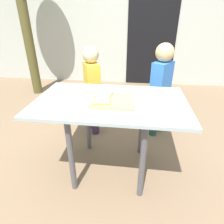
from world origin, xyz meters
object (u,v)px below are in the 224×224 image
at_px(pizza_slice_far_left, 104,95).
at_px(pizza_slice_near_left, 102,101).
at_px(plate_white_right, 139,95).
at_px(child_left, 92,86).
at_px(dining_table, 111,110).
at_px(cutting_board, 113,100).
at_px(child_right, 161,84).

xyz_separation_m(pizza_slice_far_left, pizza_slice_near_left, (0.01, -0.12, 0.00)).
bearing_deg(plate_white_right, child_left, 135.61).
bearing_deg(plate_white_right, dining_table, -150.20).
bearing_deg(pizza_slice_far_left, dining_table, -34.64).
height_order(cutting_board, child_right, child_right).
relative_size(cutting_board, pizza_slice_far_left, 2.38).
bearing_deg(dining_table, plate_white_right, 29.80).
distance_m(pizza_slice_far_left, pizza_slice_near_left, 0.12).
xyz_separation_m(dining_table, plate_white_right, (0.22, 0.13, 0.09)).
relative_size(pizza_slice_far_left, pizza_slice_near_left, 1.02).
xyz_separation_m(pizza_slice_far_left, child_right, (0.52, 0.64, -0.11)).
xyz_separation_m(dining_table, child_right, (0.46, 0.68, 0.00)).
height_order(dining_table, cutting_board, cutting_board).
relative_size(dining_table, pizza_slice_near_left, 8.89).
bearing_deg(pizza_slice_near_left, cutting_board, 38.35).
distance_m(cutting_board, child_right, 0.83).
bearing_deg(child_left, cutting_board, -64.32).
xyz_separation_m(pizza_slice_near_left, child_right, (0.51, 0.76, -0.11)).
distance_m(dining_table, plate_white_right, 0.27).
height_order(child_left, child_right, child_right).
bearing_deg(child_right, cutting_board, -121.90).
bearing_deg(child_left, pizza_slice_far_left, -68.32).
relative_size(cutting_board, child_left, 0.32).
bearing_deg(pizza_slice_near_left, pizza_slice_far_left, 93.20).
relative_size(dining_table, cutting_board, 3.64).
xyz_separation_m(pizza_slice_near_left, child_left, (-0.24, 0.71, -0.15)).
height_order(pizza_slice_far_left, child_right, child_right).
bearing_deg(pizza_slice_far_left, plate_white_right, 17.07).
relative_size(dining_table, child_right, 1.13).
bearing_deg(plate_white_right, child_right, 66.58).
bearing_deg(dining_table, child_right, 55.91).
bearing_deg(pizza_slice_near_left, child_right, 56.13).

